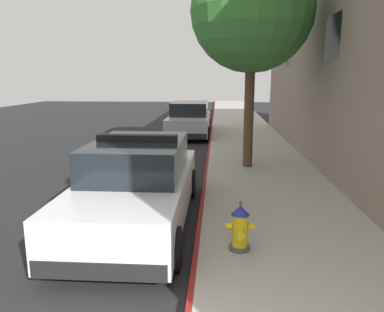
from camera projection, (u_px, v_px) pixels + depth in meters
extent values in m
cube|color=#232326|center=(77.00, 163.00, 12.59)|extent=(30.14, 60.00, 0.20)
cube|color=#ADA89E|center=(257.00, 161.00, 12.16)|extent=(3.12, 60.00, 0.13)
cube|color=maroon|center=(208.00, 160.00, 12.27)|extent=(0.08, 60.00, 0.13)
cube|color=black|center=(334.00, 37.00, 9.43)|extent=(0.06, 1.30, 1.10)
cube|color=black|center=(289.00, 52.00, 15.42)|extent=(0.06, 1.30, 1.10)
cube|color=white|center=(138.00, 194.00, 7.02)|extent=(1.84, 4.80, 0.76)
cube|color=black|center=(138.00, 157.00, 7.02)|extent=(1.64, 2.50, 0.60)
cube|color=black|center=(100.00, 269.00, 4.78)|extent=(1.76, 0.16, 0.24)
cube|color=black|center=(158.00, 175.00, 9.35)|extent=(1.76, 0.16, 0.24)
cylinder|color=black|center=(117.00, 182.00, 8.79)|extent=(0.22, 0.64, 0.64)
cylinder|color=black|center=(190.00, 183.00, 8.67)|extent=(0.22, 0.64, 0.64)
cylinder|color=black|center=(56.00, 245.00, 5.47)|extent=(0.22, 0.64, 0.64)
cylinder|color=black|center=(173.00, 249.00, 5.35)|extent=(0.22, 0.64, 0.64)
cube|color=black|center=(137.00, 138.00, 6.90)|extent=(1.48, 0.20, 0.12)
cube|color=red|center=(118.00, 138.00, 6.92)|extent=(0.44, 0.18, 0.11)
cube|color=#1E33E0|center=(156.00, 138.00, 6.87)|extent=(0.44, 0.18, 0.11)
cube|color=#B2B5BA|center=(190.00, 123.00, 17.74)|extent=(1.84, 4.80, 0.76)
cube|color=black|center=(190.00, 108.00, 17.75)|extent=(1.64, 2.50, 0.60)
cube|color=black|center=(185.00, 136.00, 15.51)|extent=(1.76, 0.16, 0.24)
cube|color=black|center=(193.00, 123.00, 20.08)|extent=(1.76, 0.16, 0.24)
cylinder|color=black|center=(175.00, 124.00, 19.51)|extent=(0.22, 0.64, 0.64)
cylinder|color=black|center=(209.00, 124.00, 19.40)|extent=(0.22, 0.64, 0.64)
cylinder|color=black|center=(167.00, 134.00, 16.19)|extent=(0.22, 0.64, 0.64)
cylinder|color=black|center=(207.00, 134.00, 16.08)|extent=(0.22, 0.64, 0.64)
cylinder|color=#4C4C51|center=(239.00, 247.00, 5.76)|extent=(0.32, 0.32, 0.06)
cylinder|color=yellow|center=(240.00, 230.00, 5.70)|extent=(0.24, 0.24, 0.50)
cone|color=navy|center=(240.00, 210.00, 5.63)|extent=(0.28, 0.28, 0.14)
cylinder|color=#4C4C51|center=(241.00, 204.00, 5.61)|extent=(0.05, 0.05, 0.06)
cylinder|color=yellow|center=(229.00, 226.00, 5.70)|extent=(0.10, 0.10, 0.10)
cylinder|color=yellow|center=(251.00, 227.00, 5.67)|extent=(0.10, 0.10, 0.10)
cylinder|color=yellow|center=(241.00, 234.00, 5.52)|extent=(0.13, 0.12, 0.13)
cylinder|color=brown|center=(249.00, 112.00, 10.81)|extent=(0.28, 0.28, 3.19)
sphere|color=#387A33|center=(252.00, 10.00, 10.23)|extent=(3.39, 3.39, 3.39)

